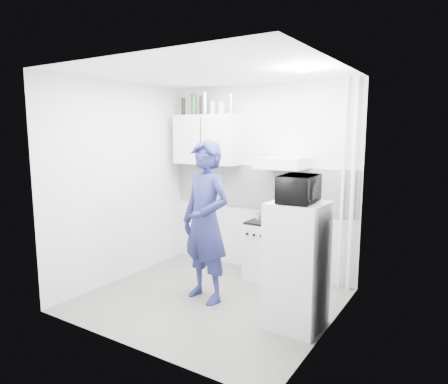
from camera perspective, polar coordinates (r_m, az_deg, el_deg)
The scene contains 24 objects.
floor at distance 4.88m, azimuth -2.08°, elevation -15.11°, with size 2.80×2.80×0.00m, color #656359.
ceiling at distance 4.51m, azimuth -2.27°, elevation 16.71°, with size 2.80×2.80×0.00m, color white.
wall_back at distance 5.59m, azimuth 5.09°, elevation 1.76°, with size 2.80×2.80×0.00m, color silver.
wall_left at distance 5.43m, azimuth -14.47°, elevation 1.32°, with size 2.60×2.60×0.00m, color silver.
wall_right at distance 3.91m, azimuth 15.01°, elevation -1.47°, with size 2.60×2.60×0.00m, color silver.
person at distance 4.62m, azimuth -2.64°, elevation -4.28°, with size 0.68×0.45×1.87m, color navy.
stove at distance 5.45m, azimuth 5.98°, elevation -8.33°, with size 0.47×0.47×0.76m, color silver.
fridge at distance 4.12m, azimuth 10.35°, elevation -10.28°, with size 0.53×0.53×1.28m, color silver.
stove_top at distance 5.35m, azimuth 6.04°, elevation -4.30°, with size 0.45×0.45×0.03m, color black.
saucepan at distance 5.40m, azimuth 5.42°, elevation -3.53°, with size 0.16×0.16×0.09m, color silver.
microwave at distance 3.94m, azimuth 10.66°, elevation 0.46°, with size 0.33×0.48×0.27m, color black.
bottle_a at distance 6.05m, azimuth -5.83°, elevation 12.05°, with size 0.06×0.06×0.26m, color black.
bottle_b at distance 5.93m, azimuth -4.35°, elevation 12.35°, with size 0.08×0.08×0.30m, color #144C1E.
bottle_c at distance 5.85m, azimuth -3.23°, elevation 12.20°, with size 0.06×0.06×0.26m, color black.
bottle_d at distance 5.82m, azimuth -2.76°, elevation 12.51°, with size 0.07×0.07×0.32m, color silver.
canister_a at distance 5.74m, azimuth -1.63°, elevation 11.91°, with size 0.07×0.07×0.19m, color #B2B7BC.
canister_b at distance 5.66m, azimuth -0.34°, elevation 11.89°, with size 0.09×0.09×0.17m, color #B2B7BC.
bottle_e at distance 5.58m, azimuth 0.99°, elevation 12.46°, with size 0.07×0.07×0.27m, color silver.
upper_cabinet at distance 5.78m, azimuth -2.32°, elevation 7.49°, with size 1.00×0.35×0.70m, color silver.
range_hood at distance 5.14m, azimuth 8.33°, elevation 4.13°, with size 0.60×0.50×0.14m, color silver.
backsplash at distance 5.59m, azimuth 5.01°, elevation 0.73°, with size 2.74×0.03×0.60m, color white.
pipe_a at distance 5.05m, azimuth 17.89°, elevation 0.65°, with size 0.05×0.05×2.60m, color silver.
pipe_b at distance 5.08m, azimuth 16.59°, elevation 0.75°, with size 0.04×0.04×2.60m, color silver.
ceiling_spot_fixture at distance 4.22m, azimuth 11.15°, elevation 16.71°, with size 0.10×0.10×0.02m, color white.
Camera 1 is at (2.53, -3.69, 1.97)m, focal length 32.00 mm.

